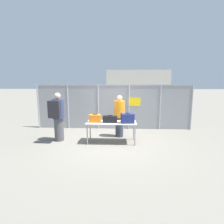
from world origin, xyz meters
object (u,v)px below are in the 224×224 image
security_worker_near (119,116)px  utility_trailer (135,115)px  suitcase_orange (95,118)px  suitcase_black (110,119)px  suitcase_navy (127,118)px  traveler_hooded (58,115)px  inspection_table (111,124)px

security_worker_near → utility_trailer: 2.84m
suitcase_orange → suitcase_black: size_ratio=0.78×
suitcase_orange → security_worker_near: size_ratio=0.24×
security_worker_near → suitcase_orange: bearing=48.8°
suitcase_orange → security_worker_near: bearing=40.3°
suitcase_black → security_worker_near: security_worker_near is taller
suitcase_navy → utility_trailer: bearing=81.0°
suitcase_orange → security_worker_near: security_worker_near is taller
suitcase_orange → suitcase_navy: 1.19m
suitcase_orange → utility_trailer: bearing=63.1°
suitcase_black → security_worker_near: (0.34, 0.80, -0.01)m
suitcase_orange → suitcase_navy: (1.19, -0.06, 0.03)m
suitcase_orange → traveler_hooded: size_ratio=0.22×
traveler_hooded → security_worker_near: 2.41m
utility_trailer → suitcase_orange: bearing=-116.9°
inspection_table → suitcase_orange: (-0.60, -0.03, 0.20)m
suitcase_orange → suitcase_black: 0.56m
utility_trailer → inspection_table: bearing=-108.5°
suitcase_orange → suitcase_navy: size_ratio=0.83×
security_worker_near → utility_trailer: size_ratio=0.39×
security_worker_near → inspection_table: bearing=76.7°
inspection_table → utility_trailer: 3.59m
inspection_table → security_worker_near: (0.29, 0.73, 0.17)m
suitcase_black → traveler_hooded: bearing=176.8°
traveler_hooded → utility_trailer: bearing=49.3°
inspection_table → suitcase_navy: size_ratio=3.67×
traveler_hooded → utility_trailer: 4.64m
inspection_table → utility_trailer: size_ratio=0.42×
traveler_hooded → utility_trailer: size_ratio=0.42×
suitcase_black → suitcase_navy: 0.63m
utility_trailer → suitcase_black: bearing=-108.8°
suitcase_navy → inspection_table: bearing=171.8°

